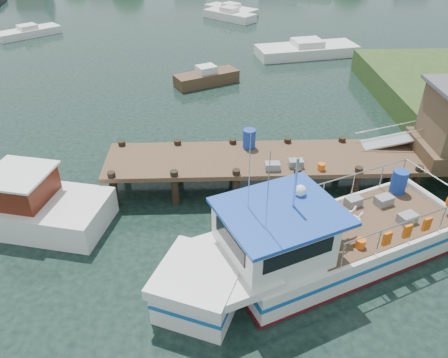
{
  "coord_description": "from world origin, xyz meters",
  "views": [
    {
      "loc": [
        -1.53,
        -16.13,
        10.87
      ],
      "look_at": [
        -1.0,
        -1.5,
        1.3
      ],
      "focal_mm": 35.0,
      "sensor_mm": 36.0,
      "label": 1
    }
  ],
  "objects_px": {
    "dock": "(400,137)",
    "moored_b": "(229,15)",
    "work_boat": "(4,203)",
    "lobster_boat": "(308,246)",
    "moored_d": "(231,9)",
    "moored_rowboat": "(207,77)",
    "moored_c": "(307,50)",
    "moored_a": "(28,32)"
  },
  "relations": [
    {
      "from": "dock",
      "to": "moored_d",
      "type": "xyz_separation_m",
      "value": [
        -5.47,
        33.65,
        -1.86
      ]
    },
    {
      "from": "moored_a",
      "to": "moored_d",
      "type": "relative_size",
      "value": 0.92
    },
    {
      "from": "work_boat",
      "to": "moored_rowboat",
      "type": "relative_size",
      "value": 1.99
    },
    {
      "from": "lobster_boat",
      "to": "moored_b",
      "type": "xyz_separation_m",
      "value": [
        -0.95,
        35.92,
        -0.53
      ]
    },
    {
      "from": "dock",
      "to": "lobster_boat",
      "type": "xyz_separation_m",
      "value": [
        -4.85,
        -5.27,
        -1.25
      ]
    },
    {
      "from": "dock",
      "to": "lobster_boat",
      "type": "distance_m",
      "value": 7.27
    },
    {
      "from": "moored_rowboat",
      "to": "moored_c",
      "type": "relative_size",
      "value": 0.54
    },
    {
      "from": "work_boat",
      "to": "moored_b",
      "type": "height_order",
      "value": "work_boat"
    },
    {
      "from": "work_boat",
      "to": "moored_d",
      "type": "xyz_separation_m",
      "value": [
        10.7,
        35.73,
        -0.37
      ]
    },
    {
      "from": "moored_b",
      "to": "moored_d",
      "type": "height_order",
      "value": "moored_b"
    },
    {
      "from": "moored_rowboat",
      "to": "moored_d",
      "type": "bearing_deg",
      "value": 86.1
    },
    {
      "from": "moored_a",
      "to": "dock",
      "type": "bearing_deg",
      "value": -66.26
    },
    {
      "from": "lobster_boat",
      "to": "moored_c",
      "type": "bearing_deg",
      "value": 55.7
    },
    {
      "from": "moored_rowboat",
      "to": "moored_a",
      "type": "relative_size",
      "value": 0.84
    },
    {
      "from": "dock",
      "to": "moored_c",
      "type": "bearing_deg",
      "value": 90.54
    },
    {
      "from": "work_boat",
      "to": "moored_rowboat",
      "type": "distance_m",
      "value": 16.56
    },
    {
      "from": "lobster_boat",
      "to": "work_boat",
      "type": "relative_size",
      "value": 1.21
    },
    {
      "from": "work_boat",
      "to": "moored_b",
      "type": "bearing_deg",
      "value": 85.76
    },
    {
      "from": "dock",
      "to": "moored_b",
      "type": "distance_m",
      "value": 31.25
    },
    {
      "from": "lobster_boat",
      "to": "moored_rowboat",
      "type": "xyz_separation_m",
      "value": [
        -3.35,
        17.7,
        -0.52
      ]
    },
    {
      "from": "lobster_boat",
      "to": "moored_a",
      "type": "bearing_deg",
      "value": 99.66
    },
    {
      "from": "dock",
      "to": "moored_b",
      "type": "xyz_separation_m",
      "value": [
        -5.79,
        30.65,
        -1.78
      ]
    },
    {
      "from": "moored_rowboat",
      "to": "moored_a",
      "type": "distance_m",
      "value": 20.53
    },
    {
      "from": "moored_rowboat",
      "to": "moored_b",
      "type": "distance_m",
      "value": 18.38
    },
    {
      "from": "moored_d",
      "to": "moored_b",
      "type": "bearing_deg",
      "value": -113.24
    },
    {
      "from": "moored_c",
      "to": "work_boat",
      "type": "bearing_deg",
      "value": -129.26
    },
    {
      "from": "dock",
      "to": "work_boat",
      "type": "xyz_separation_m",
      "value": [
        -16.17,
        -2.08,
        -1.49
      ]
    },
    {
      "from": "work_boat",
      "to": "moored_d",
      "type": "bearing_deg",
      "value": 86.68
    },
    {
      "from": "moored_b",
      "to": "dock",
      "type": "bearing_deg",
      "value": -71.79
    },
    {
      "from": "lobster_boat",
      "to": "moored_c",
      "type": "relative_size",
      "value": 1.31
    },
    {
      "from": "moored_c",
      "to": "moored_d",
      "type": "xyz_separation_m",
      "value": [
        -5.3,
        15.21,
        -0.09
      ]
    },
    {
      "from": "lobster_boat",
      "to": "moored_b",
      "type": "relative_size",
      "value": 2.02
    },
    {
      "from": "work_boat",
      "to": "moored_rowboat",
      "type": "height_order",
      "value": "work_boat"
    },
    {
      "from": "moored_d",
      "to": "lobster_boat",
      "type": "bearing_deg",
      "value": -106.22
    },
    {
      "from": "lobster_boat",
      "to": "moored_d",
      "type": "height_order",
      "value": "lobster_boat"
    },
    {
      "from": "moored_d",
      "to": "moored_c",
      "type": "bearing_deg",
      "value": -87.93
    },
    {
      "from": "dock",
      "to": "work_boat",
      "type": "bearing_deg",
      "value": -172.67
    },
    {
      "from": "lobster_boat",
      "to": "moored_d",
      "type": "relative_size",
      "value": 1.87
    },
    {
      "from": "work_boat",
      "to": "moored_c",
      "type": "relative_size",
      "value": 1.08
    },
    {
      "from": "work_boat",
      "to": "moored_d",
      "type": "height_order",
      "value": "work_boat"
    },
    {
      "from": "moored_a",
      "to": "lobster_boat",
      "type": "bearing_deg",
      "value": -77.69
    },
    {
      "from": "lobster_boat",
      "to": "moored_a",
      "type": "relative_size",
      "value": 2.03
    }
  ]
}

